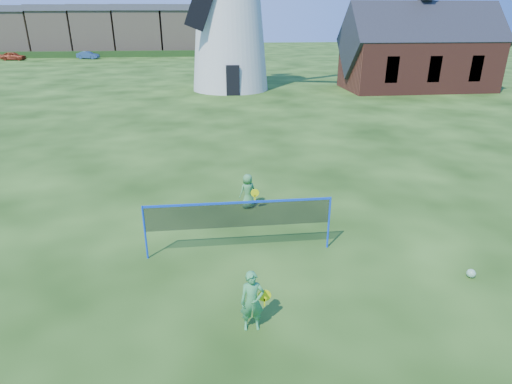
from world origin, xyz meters
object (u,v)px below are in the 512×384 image
Objects in this scene: chapel at (419,53)px; car_right at (88,55)px; player_girl at (252,301)px; play_ball at (471,273)px; windmill at (229,5)px; car_left at (13,56)px; badminton_net at (239,216)px; player_boy at (248,191)px.

chapel reaches higher than car_right.
player_girl is 69.29m from car_right.
player_girl is 5.82m from play_ball.
windmill is 1.58× the size of chapel.
play_ball is at bearing -82.43° from windmill.
car_right reaches higher than play_ball.
car_left is 11.01m from car_right.
play_ball is at bearing -143.74° from car_right.
windmill is at bearing -133.40° from car_right.
windmill reaches higher than car_right.
badminton_net is 22.95× the size of play_ball.
badminton_net reaches higher than car_right.
car_right is (-19.29, 66.55, -0.10)m from player_girl.
play_ball is at bearing -18.37° from badminton_net.
badminton_net is at bearing -93.08° from windmill.
player_boy is at bearing -92.26° from windmill.
play_ball is 0.06× the size of car_right.
car_right is (-20.83, 34.35, -6.54)m from windmill.
car_right is at bearing 106.48° from player_girl.
car_right is at bearing 106.89° from badminton_net.
car_right is (-37.60, 36.11, -2.60)m from chapel.
badminton_net is 6.07m from play_ball.
windmill reaches higher than player_girl.
chapel reaches higher than player_girl.
chapel is at bearing 56.15° from badminton_net.
player_girl is 1.13× the size of player_boy.
play_ball is at bearing -142.28° from car_left.
badminton_net is 3.09m from player_boy.
player_girl is 0.37× the size of car_left.
player_boy is (0.54, 3.00, -0.54)m from badminton_net.
windmill is at bearing 97.57° from play_ball.
chapel is 3.61× the size of car_left.
car_right is (-24.95, 65.33, 0.46)m from play_ball.
player_girl is at bearing 62.06° from player_boy.
windmill is 32.03m from play_ball.
chapel is at bearing -6.02° from windmill.
badminton_net is 66.30m from car_right.
player_girl is at bearing -89.66° from badminton_net.
play_ball is 0.06× the size of car_left.
badminton_net is at bearing 161.63° from play_ball.
windmill is 46.36m from car_left.
player_boy is (0.52, 6.11, -0.08)m from player_girl.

